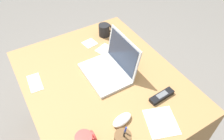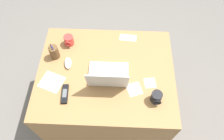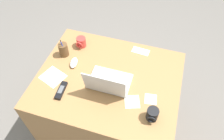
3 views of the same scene
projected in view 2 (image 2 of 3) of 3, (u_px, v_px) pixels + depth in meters
name	position (u px, v px, depth m)	size (l,w,h in m)	color
ground_plane	(107.00, 107.00, 2.34)	(6.00, 6.00, 0.00)	slate
desk	(107.00, 92.00, 2.02)	(1.10, 0.89, 0.75)	#9E7042
laptop	(108.00, 76.00, 1.62)	(0.31, 0.26, 0.23)	silver
computer_mouse	(68.00, 63.00, 1.72)	(0.06, 0.11, 0.03)	white
coffee_mug_white	(156.00, 97.00, 1.53)	(0.08, 0.09, 0.09)	black
coffee_mug_tall	(69.00, 40.00, 1.81)	(0.08, 0.09, 0.09)	#C63833
cordless_phone	(65.00, 94.00, 1.58)	(0.05, 0.16, 0.03)	black
pen_holder	(54.00, 52.00, 1.73)	(0.08, 0.08, 0.16)	brown
paper_note_near_laptop	(150.00, 83.00, 1.64)	(0.09, 0.09, 0.00)	white
paper_note_left	(128.00, 38.00, 1.88)	(0.15, 0.07, 0.00)	white
paper_note_right	(52.00, 82.00, 1.65)	(0.17, 0.15, 0.00)	white
paper_note_front	(134.00, 89.00, 1.61)	(0.10, 0.11, 0.00)	white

